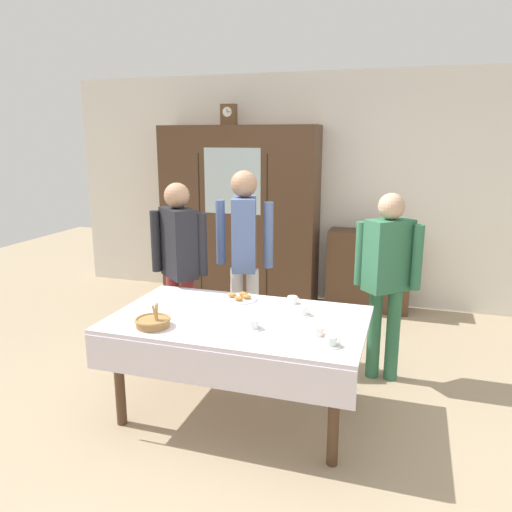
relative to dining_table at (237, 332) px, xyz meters
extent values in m
plane|color=tan|center=(0.00, 0.24, -0.65)|extent=(12.00, 12.00, 0.00)
cube|color=silver|center=(0.00, 2.89, 0.70)|extent=(6.40, 0.10, 2.70)
cylinder|color=#4C3321|center=(-0.74, -0.35, -0.29)|extent=(0.07, 0.07, 0.71)
cylinder|color=#4C3321|center=(0.74, -0.35, -0.29)|extent=(0.07, 0.07, 0.71)
cylinder|color=#4C3321|center=(-0.74, 0.42, -0.29)|extent=(0.07, 0.07, 0.71)
cylinder|color=#4C3321|center=(0.74, 0.42, -0.29)|extent=(0.07, 0.07, 0.71)
cube|color=silver|center=(0.00, 0.04, 0.08)|extent=(1.76, 1.05, 0.03)
cube|color=silver|center=(0.00, -0.49, -0.06)|extent=(1.76, 0.01, 0.24)
cube|color=#4C3321|center=(-0.90, 2.59, 0.40)|extent=(1.91, 0.45, 2.10)
cube|color=silver|center=(-0.90, 2.36, 0.82)|extent=(0.69, 0.01, 0.76)
cube|color=black|center=(-1.32, 2.36, 0.30)|extent=(0.01, 0.01, 1.68)
cube|color=black|center=(-0.48, 2.36, 0.30)|extent=(0.01, 0.01, 1.68)
cube|color=brown|center=(-1.02, 2.59, 1.57)|extent=(0.18, 0.10, 0.24)
cylinder|color=white|center=(-1.02, 2.54, 1.60)|extent=(0.11, 0.01, 0.11)
cube|color=black|center=(-1.02, 2.53, 1.62)|extent=(0.00, 0.00, 0.04)
cube|color=black|center=(-1.00, 2.53, 1.60)|extent=(0.05, 0.00, 0.00)
cube|color=#4C3321|center=(0.67, 2.64, -0.19)|extent=(0.94, 0.35, 0.92)
cube|color=#664C7A|center=(0.67, 2.64, 0.29)|extent=(0.14, 0.17, 0.02)
cube|color=#3D754C|center=(0.67, 2.64, 0.31)|extent=(0.14, 0.18, 0.03)
cube|color=#99332D|center=(0.67, 2.64, 0.33)|extent=(0.13, 0.21, 0.02)
cube|color=#99332D|center=(0.67, 2.64, 0.36)|extent=(0.14, 0.21, 0.03)
cylinder|color=white|center=(0.16, -0.14, 0.10)|extent=(0.13, 0.13, 0.01)
cylinder|color=white|center=(0.16, -0.14, 0.13)|extent=(0.08, 0.08, 0.05)
torus|color=white|center=(0.20, -0.14, 0.13)|extent=(0.04, 0.01, 0.04)
cylinder|color=#47230F|center=(0.16, -0.14, 0.15)|extent=(0.06, 0.06, 0.01)
cylinder|color=silver|center=(0.69, -0.26, 0.10)|extent=(0.13, 0.13, 0.01)
cylinder|color=silver|center=(0.69, -0.26, 0.13)|extent=(0.08, 0.08, 0.05)
torus|color=silver|center=(0.73, -0.26, 0.13)|extent=(0.04, 0.01, 0.04)
cylinder|color=#47230F|center=(0.69, -0.26, 0.15)|extent=(0.06, 0.06, 0.01)
cylinder|color=white|center=(0.29, 0.42, 0.10)|extent=(0.13, 0.13, 0.01)
cylinder|color=white|center=(0.29, 0.42, 0.13)|extent=(0.08, 0.08, 0.05)
torus|color=white|center=(0.33, 0.42, 0.13)|extent=(0.04, 0.01, 0.04)
cylinder|color=#47230F|center=(0.29, 0.42, 0.15)|extent=(0.06, 0.06, 0.01)
cylinder|color=white|center=(0.59, -0.13, 0.10)|extent=(0.13, 0.13, 0.01)
cylinder|color=white|center=(0.59, -0.13, 0.13)|extent=(0.08, 0.08, 0.05)
torus|color=white|center=(0.63, -0.13, 0.13)|extent=(0.04, 0.01, 0.04)
cylinder|color=#47230F|center=(0.59, -0.13, 0.15)|extent=(0.06, 0.06, 0.01)
cylinder|color=white|center=(0.41, 0.22, 0.10)|extent=(0.13, 0.13, 0.01)
cylinder|color=white|center=(0.41, 0.22, 0.13)|extent=(0.08, 0.08, 0.05)
torus|color=white|center=(0.45, 0.22, 0.13)|extent=(0.04, 0.01, 0.04)
cylinder|color=#9E7542|center=(-0.49, -0.30, 0.12)|extent=(0.22, 0.22, 0.05)
torus|color=#9E7542|center=(-0.49, -0.30, 0.14)|extent=(0.24, 0.24, 0.02)
cylinder|color=tan|center=(-0.46, -0.32, 0.19)|extent=(0.03, 0.03, 0.12)
cylinder|color=tan|center=(-0.46, -0.30, 0.19)|extent=(0.02, 0.02, 0.12)
cylinder|color=tan|center=(-0.46, -0.29, 0.19)|extent=(0.02, 0.04, 0.12)
cylinder|color=white|center=(-0.13, 0.40, 0.10)|extent=(0.28, 0.28, 0.01)
ellipsoid|color=#BC7F3D|center=(-0.07, 0.41, 0.12)|extent=(0.07, 0.05, 0.04)
ellipsoid|color=#BC7F3D|center=(-0.11, 0.46, 0.12)|extent=(0.07, 0.05, 0.04)
ellipsoid|color=#BC7F3D|center=(-0.19, 0.41, 0.12)|extent=(0.07, 0.05, 0.04)
ellipsoid|color=#BC7F3D|center=(-0.11, 0.34, 0.12)|extent=(0.07, 0.05, 0.04)
cube|color=silver|center=(-0.68, 0.10, 0.10)|extent=(0.10, 0.01, 0.00)
ellipsoid|color=silver|center=(-0.62, 0.10, 0.10)|extent=(0.03, 0.02, 0.01)
cube|color=silver|center=(-0.57, 0.38, 0.10)|extent=(0.10, 0.01, 0.00)
ellipsoid|color=silver|center=(-0.51, 0.38, 0.10)|extent=(0.03, 0.02, 0.01)
cube|color=silver|center=(-0.15, 0.05, 0.10)|extent=(0.10, 0.01, 0.00)
ellipsoid|color=silver|center=(-0.09, 0.05, 0.10)|extent=(0.03, 0.02, 0.01)
cylinder|color=#933338|center=(-0.85, 0.70, -0.25)|extent=(0.11, 0.11, 0.79)
cylinder|color=#933338|center=(-0.70, 0.70, -0.25)|extent=(0.11, 0.11, 0.79)
cube|color=#232328|center=(-0.78, 0.70, 0.44)|extent=(0.40, 0.39, 0.59)
sphere|color=tan|center=(-0.78, 0.70, 0.85)|extent=(0.21, 0.21, 0.21)
cylinder|color=#232328|center=(-1.00, 0.70, 0.44)|extent=(0.08, 0.08, 0.53)
cylinder|color=#232328|center=(-0.56, 0.70, 0.44)|extent=(0.08, 0.08, 0.53)
cylinder|color=#33704C|center=(0.88, 0.91, -0.26)|extent=(0.11, 0.11, 0.77)
cylinder|color=#33704C|center=(1.03, 0.91, -0.26)|extent=(0.11, 0.11, 0.77)
cube|color=#33704C|center=(0.95, 0.91, 0.41)|extent=(0.40, 0.39, 0.58)
sphere|color=tan|center=(0.95, 0.91, 0.80)|extent=(0.21, 0.21, 0.21)
cylinder|color=#33704C|center=(0.73, 0.91, 0.41)|extent=(0.08, 0.08, 0.52)
cylinder|color=#33704C|center=(1.17, 0.91, 0.41)|extent=(0.08, 0.08, 0.52)
cylinder|color=silver|center=(-0.34, 0.94, -0.23)|extent=(0.11, 0.11, 0.84)
cylinder|color=silver|center=(-0.19, 0.94, -0.23)|extent=(0.11, 0.11, 0.84)
cube|color=slate|center=(-0.27, 0.94, 0.51)|extent=(0.29, 0.40, 0.63)
sphere|color=tan|center=(-0.27, 0.94, 0.94)|extent=(0.23, 0.23, 0.23)
cylinder|color=slate|center=(-0.49, 0.94, 0.51)|extent=(0.08, 0.08, 0.57)
cylinder|color=slate|center=(-0.05, 0.94, 0.51)|extent=(0.08, 0.08, 0.57)
camera|label=1|loc=(1.11, -3.06, 1.32)|focal=34.90mm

